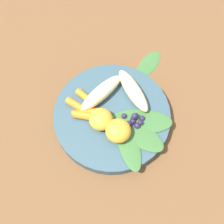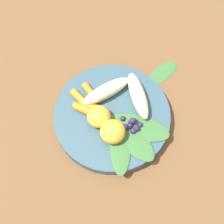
% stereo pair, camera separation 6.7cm
% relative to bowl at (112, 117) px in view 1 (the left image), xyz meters
% --- Properties ---
extents(ground_plane, '(2.40, 2.40, 0.00)m').
position_rel_bowl_xyz_m(ground_plane, '(0.00, 0.00, -0.01)').
color(ground_plane, brown).
extents(bowl, '(0.26, 0.26, 0.03)m').
position_rel_bowl_xyz_m(bowl, '(0.00, 0.00, 0.00)').
color(bowl, '#385666').
rests_on(bowl, ground_plane).
extents(banana_peeled_left, '(0.12, 0.10, 0.03)m').
position_rel_bowl_xyz_m(banana_peeled_left, '(0.02, -0.05, 0.03)').
color(banana_peeled_left, beige).
rests_on(banana_peeled_left, bowl).
extents(banana_peeled_right, '(0.07, 0.12, 0.03)m').
position_rel_bowl_xyz_m(banana_peeled_right, '(-0.05, -0.04, 0.03)').
color(banana_peeled_right, beige).
rests_on(banana_peeled_right, bowl).
extents(orange_segment_near, '(0.06, 0.06, 0.04)m').
position_rel_bowl_xyz_m(orange_segment_near, '(-0.01, 0.05, 0.04)').
color(orange_segment_near, '#F4A833').
rests_on(orange_segment_near, bowl).
extents(orange_segment_far, '(0.05, 0.05, 0.04)m').
position_rel_bowl_xyz_m(orange_segment_far, '(0.03, 0.02, 0.03)').
color(orange_segment_far, '#F4A833').
rests_on(orange_segment_far, bowl).
extents(carrot_front, '(0.04, 0.05, 0.02)m').
position_rel_bowl_xyz_m(carrot_front, '(0.05, -0.05, 0.02)').
color(carrot_front, orange).
rests_on(carrot_front, bowl).
extents(carrot_mid_left, '(0.05, 0.04, 0.02)m').
position_rel_bowl_xyz_m(carrot_mid_left, '(0.08, -0.03, 0.02)').
color(carrot_mid_left, orange).
rests_on(carrot_mid_left, bowl).
extents(carrot_mid_right, '(0.06, 0.02, 0.01)m').
position_rel_bowl_xyz_m(carrot_mid_right, '(0.06, -0.01, 0.02)').
color(carrot_mid_right, orange).
rests_on(carrot_mid_right, bowl).
extents(carrot_rear, '(0.05, 0.03, 0.02)m').
position_rel_bowl_xyz_m(carrot_rear, '(0.06, -0.00, 0.02)').
color(carrot_rear, orange).
rests_on(carrot_rear, bowl).
extents(blueberry_pile, '(0.05, 0.04, 0.02)m').
position_rel_bowl_xyz_m(blueberry_pile, '(-0.04, 0.03, 0.02)').
color(blueberry_pile, '#2D234C').
rests_on(blueberry_pile, bowl).
extents(kale_leaf_left, '(0.06, 0.14, 0.01)m').
position_rel_bowl_xyz_m(kale_leaf_left, '(-0.02, 0.07, 0.02)').
color(kale_leaf_left, '#3D7038').
rests_on(kale_leaf_left, bowl).
extents(kale_leaf_right, '(0.14, 0.13, 0.01)m').
position_rel_bowl_xyz_m(kale_leaf_right, '(-0.05, 0.05, 0.02)').
color(kale_leaf_right, '#3D7038').
rests_on(kale_leaf_right, bowl).
extents(kale_leaf_rear, '(0.15, 0.08, 0.01)m').
position_rel_bowl_xyz_m(kale_leaf_rear, '(-0.06, 0.03, 0.02)').
color(kale_leaf_rear, '#3D7038').
rests_on(kale_leaf_rear, bowl).
extents(kale_leaf_stray, '(0.10, 0.10, 0.01)m').
position_rel_bowl_xyz_m(kale_leaf_stray, '(-0.11, -0.14, -0.01)').
color(kale_leaf_stray, '#3D7038').
rests_on(kale_leaf_stray, ground_plane).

